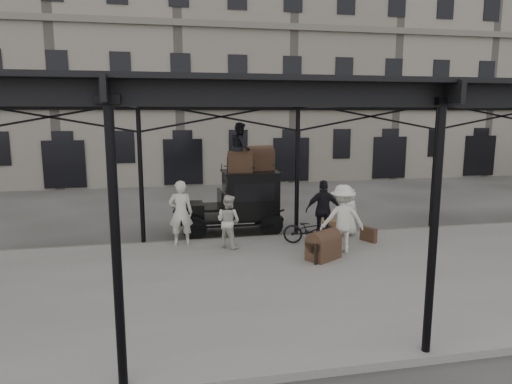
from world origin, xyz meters
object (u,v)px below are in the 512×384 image
porter_left (181,213)px  steamer_trunk_platform (323,247)px  bicycle (312,230)px  porter_official (324,210)px  taxi (241,199)px  steamer_trunk_roof_near (240,163)px

porter_left → steamer_trunk_platform: porter_left is taller
bicycle → porter_official: bearing=-30.4°
taxi → steamer_trunk_platform: size_ratio=3.91×
porter_official → steamer_trunk_roof_near: bearing=-23.4°
porter_left → bicycle: porter_left is taller
porter_official → porter_left: bearing=7.6°
bicycle → steamer_trunk_platform: bicycle is taller
steamer_trunk_roof_near → taxi: bearing=77.0°
porter_left → steamer_trunk_roof_near: steamer_trunk_roof_near is taller
bicycle → steamer_trunk_platform: (-0.13, -1.44, -0.12)m
porter_left → steamer_trunk_platform: (3.81, -2.22, -0.66)m
porter_left → bicycle: bearing=172.1°
porter_left → porter_official: (4.46, -0.40, -0.04)m
porter_official → steamer_trunk_roof_near: 3.26m
taxi → bicycle: size_ratio=2.08×
porter_left → porter_official: size_ratio=1.04×
steamer_trunk_roof_near → bicycle: bearing=-43.5°
bicycle → steamer_trunk_roof_near: (-1.87, 2.12, 1.87)m
steamer_trunk_roof_near → steamer_trunk_platform: 4.44m
steamer_trunk_platform → taxi: bearing=81.2°
porter_official → steamer_trunk_roof_near: size_ratio=2.35×
taxi → steamer_trunk_roof_near: size_ratio=4.43×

